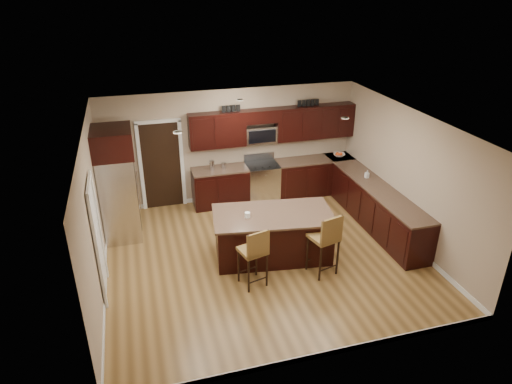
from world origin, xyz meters
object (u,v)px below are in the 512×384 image
object	(u,v)px
stool_right	(326,238)
island	(273,236)
stool_left	(254,251)
refrigerator	(117,183)
range	(262,181)

from	to	relation	value
stool_right	island	bearing A→B (deg)	115.85
stool_left	refrigerator	bearing A→B (deg)	117.29
refrigerator	stool_right	bearing A→B (deg)	-34.80
island	refrigerator	size ratio (longest dim) A/B	1.02
stool_left	refrigerator	distance (m)	3.32
range	island	distance (m)	2.50
island	stool_right	bearing A→B (deg)	-41.51
range	stool_left	world-z (taller)	stool_left
range	refrigerator	world-z (taller)	refrigerator
island	stool_right	xyz separation A→B (m)	(0.73, -0.85, 0.34)
stool_left	stool_right	xyz separation A→B (m)	(1.33, -0.00, 0.05)
range	island	size ratio (longest dim) A/B	0.46
stool_right	refrigerator	xyz separation A→B (m)	(-3.52, 2.45, 0.44)
stool_left	range	bearing A→B (deg)	56.78
island	range	bearing A→B (deg)	86.24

